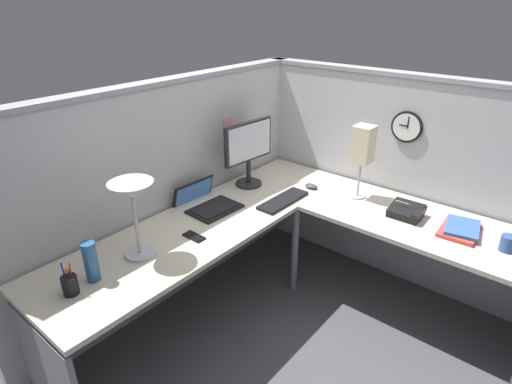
{
  "coord_description": "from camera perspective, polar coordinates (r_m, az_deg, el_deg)",
  "views": [
    {
      "loc": [
        -2.02,
        -1.27,
        2.05
      ],
      "look_at": [
        -0.12,
        0.3,
        0.88
      ],
      "focal_mm": 29.19,
      "sensor_mm": 36.0,
      "label": 1
    }
  ],
  "objects": [
    {
      "name": "cubicle_wall_right",
      "position": [
        3.31,
        18.83,
        1.54
      ],
      "size": [
        0.12,
        2.37,
        1.58
      ],
      "color": "#B2B2B7",
      "rests_on": "ground"
    },
    {
      "name": "pinned_note_leftmost",
      "position": [
        3.15,
        -3.89,
        9.35
      ],
      "size": [
        0.1,
        0.0,
        0.1
      ],
      "primitive_type": "cube",
      "color": "pink"
    },
    {
      "name": "desk",
      "position": [
        2.65,
        5.52,
        -7.23
      ],
      "size": [
        2.35,
        2.15,
        0.73
      ],
      "color": "beige",
      "rests_on": "ground"
    },
    {
      "name": "monitor",
      "position": [
        3.1,
        -1.02,
        5.96
      ],
      "size": [
        0.46,
        0.2,
        0.5
      ],
      "color": "#232326",
      "rests_on": "desk"
    },
    {
      "name": "book_stack",
      "position": [
        2.86,
        26.23,
        -4.61
      ],
      "size": [
        0.31,
        0.24,
        0.04
      ],
      "color": "#BF3F38",
      "rests_on": "desk"
    },
    {
      "name": "keyboard",
      "position": [
        2.94,
        3.73,
        -1.15
      ],
      "size": [
        0.43,
        0.15,
        0.02
      ],
      "primitive_type": "cube",
      "rotation": [
        0.0,
        0.0,
        -0.02
      ],
      "color": "black",
      "rests_on": "desk"
    },
    {
      "name": "desk_lamp_dome",
      "position": [
        2.29,
        -16.6,
        -0.58
      ],
      "size": [
        0.24,
        0.24,
        0.44
      ],
      "color": "#B7BABF",
      "rests_on": "desk"
    },
    {
      "name": "ground_plane",
      "position": [
        3.14,
        5.85,
        -15.55
      ],
      "size": [
        6.8,
        6.8,
        0.0
      ],
      "primitive_type": "plane",
      "color": "#47474C"
    },
    {
      "name": "thermos_flask",
      "position": [
        2.28,
        -21.69,
        -8.86
      ],
      "size": [
        0.07,
        0.07,
        0.22
      ],
      "primitive_type": "cylinder",
      "color": "#26598C",
      "rests_on": "desk"
    },
    {
      "name": "office_phone",
      "position": [
        2.91,
        19.99,
        -2.55
      ],
      "size": [
        0.19,
        0.21,
        0.11
      ],
      "color": "black",
      "rests_on": "desk"
    },
    {
      "name": "pen_cup",
      "position": [
        2.25,
        -24.14,
        -11.51
      ],
      "size": [
        0.08,
        0.08,
        0.18
      ],
      "color": "black",
      "rests_on": "desk"
    },
    {
      "name": "cell_phone",
      "position": [
        2.55,
        -8.49,
        -6.06
      ],
      "size": [
        0.07,
        0.14,
        0.01
      ],
      "primitive_type": "cube",
      "rotation": [
        0.0,
        0.0,
        -0.01
      ],
      "color": "black",
      "rests_on": "desk"
    },
    {
      "name": "computer_mouse",
      "position": [
        3.17,
        7.59,
        0.79
      ],
      "size": [
        0.06,
        0.1,
        0.03
      ],
      "primitive_type": "ellipsoid",
      "color": "#38383D",
      "rests_on": "desk"
    },
    {
      "name": "wall_clock",
      "position": [
        3.11,
        19.98,
        8.4
      ],
      "size": [
        0.04,
        0.22,
        0.22
      ],
      "color": "black"
    },
    {
      "name": "coffee_mug",
      "position": [
        2.77,
        31.2,
        -6.04
      ],
      "size": [
        0.08,
        0.08,
        0.1
      ],
      "primitive_type": "cylinder",
      "color": "#2D4C8C",
      "rests_on": "desk"
    },
    {
      "name": "laptop",
      "position": [
        2.9,
        -6.96,
        -1.44
      ],
      "size": [
        0.36,
        0.39,
        0.22
      ],
      "color": "black",
      "rests_on": "desk"
    },
    {
      "name": "desk_lamp_paper",
      "position": [
        2.96,
        14.42,
        6.05
      ],
      "size": [
        0.13,
        0.13,
        0.53
      ],
      "color": "#B7BABF",
      "rests_on": "desk"
    },
    {
      "name": "cubicle_wall_back",
      "position": [
        2.98,
        -11.51,
        -0.19
      ],
      "size": [
        2.57,
        0.12,
        1.58
      ],
      "color": "#B2B2B7",
      "rests_on": "ground"
    }
  ]
}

